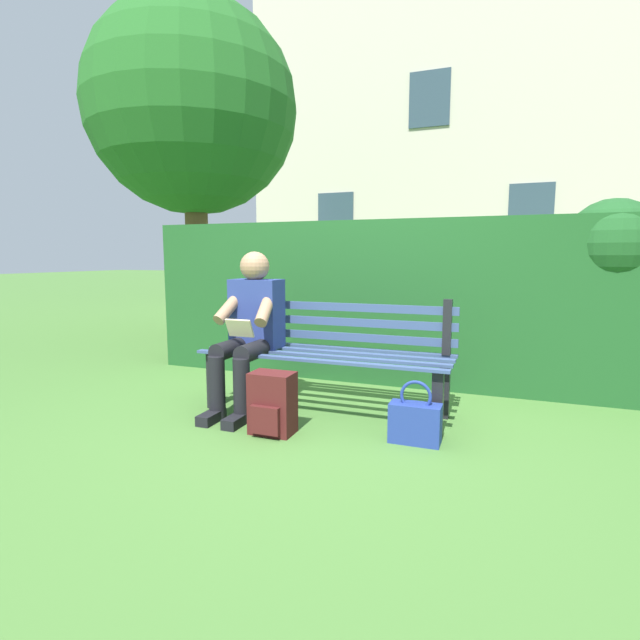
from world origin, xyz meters
TOP-DOWN VIEW (x-y plane):
  - ground at (0.00, 0.00)m, footprint 60.00×60.00m
  - park_bench at (0.00, -0.08)m, footprint 1.83×0.54m
  - person_seated at (0.56, 0.10)m, footprint 0.44×0.73m
  - hedge_backdrop at (-0.48, -1.26)m, footprint 5.09×0.85m
  - tree at (3.18, -2.90)m, footprint 3.11×2.96m
  - building_facade at (0.54, -9.63)m, footprint 8.77×3.04m
  - backpack at (0.17, 0.52)m, footprint 0.28×0.26m
  - handbag at (-0.72, 0.35)m, footprint 0.31×0.15m

SIDE VIEW (x-z plane):
  - ground at x=0.00m, z-range 0.00..0.00m
  - handbag at x=-0.72m, z-range -0.06..0.33m
  - backpack at x=0.17m, z-range 0.00..0.40m
  - park_bench at x=0.00m, z-range 0.02..0.87m
  - person_seated at x=0.56m, z-range 0.04..1.22m
  - hedge_backdrop at x=-0.48m, z-range -0.02..1.57m
  - tree at x=3.18m, z-range 0.81..5.52m
  - building_facade at x=0.54m, z-range 0.00..7.44m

